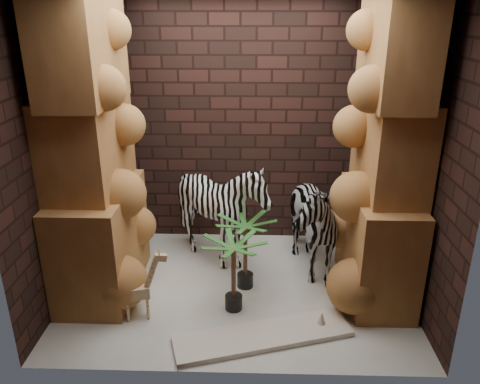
{
  "coord_description": "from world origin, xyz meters",
  "views": [
    {
      "loc": [
        0.16,
        -4.31,
        2.8
      ],
      "look_at": [
        0.03,
        0.15,
        1.04
      ],
      "focal_mm": 35.48,
      "sensor_mm": 36.0,
      "label": 1
    }
  ],
  "objects_px": {
    "giraffe_toy": "(136,286)",
    "palm_front": "(245,253)",
    "palm_back": "(234,275)",
    "zebra_left": "(222,216)",
    "zebra_right": "(304,212)",
    "surfboard": "(263,336)"
  },
  "relations": [
    {
      "from": "giraffe_toy",
      "to": "palm_front",
      "type": "xyz_separation_m",
      "value": [
        1.01,
        0.59,
        0.04
      ]
    },
    {
      "from": "zebra_left",
      "to": "surfboard",
      "type": "xyz_separation_m",
      "value": [
        0.46,
        -1.35,
        -0.56
      ]
    },
    {
      "from": "palm_back",
      "to": "surfboard",
      "type": "height_order",
      "value": "palm_back"
    },
    {
      "from": "giraffe_toy",
      "to": "palm_front",
      "type": "distance_m",
      "value": 1.17
    },
    {
      "from": "zebra_right",
      "to": "palm_front",
      "type": "height_order",
      "value": "zebra_right"
    },
    {
      "from": "palm_back",
      "to": "giraffe_toy",
      "type": "bearing_deg",
      "value": -168.7
    },
    {
      "from": "surfboard",
      "to": "zebra_left",
      "type": "bearing_deg",
      "value": 91.94
    },
    {
      "from": "zebra_right",
      "to": "surfboard",
      "type": "height_order",
      "value": "zebra_right"
    },
    {
      "from": "zebra_left",
      "to": "giraffe_toy",
      "type": "distance_m",
      "value": 1.33
    },
    {
      "from": "zebra_left",
      "to": "palm_back",
      "type": "relative_size",
      "value": 1.68
    },
    {
      "from": "zebra_right",
      "to": "zebra_left",
      "type": "bearing_deg",
      "value": 159.21
    },
    {
      "from": "giraffe_toy",
      "to": "palm_back",
      "type": "relative_size",
      "value": 0.94
    },
    {
      "from": "palm_front",
      "to": "surfboard",
      "type": "xyz_separation_m",
      "value": [
        0.18,
        -0.85,
        -0.38
      ]
    },
    {
      "from": "zebra_right",
      "to": "giraffe_toy",
      "type": "distance_m",
      "value": 1.94
    },
    {
      "from": "giraffe_toy",
      "to": "palm_front",
      "type": "height_order",
      "value": "palm_front"
    },
    {
      "from": "palm_back",
      "to": "palm_front",
      "type": "bearing_deg",
      "value": 75.37
    },
    {
      "from": "palm_front",
      "to": "palm_back",
      "type": "relative_size",
      "value": 1.05
    },
    {
      "from": "palm_front",
      "to": "surfboard",
      "type": "bearing_deg",
      "value": -78.01
    },
    {
      "from": "zebra_left",
      "to": "surfboard",
      "type": "distance_m",
      "value": 1.53
    },
    {
      "from": "zebra_right",
      "to": "zebra_left",
      "type": "relative_size",
      "value": 1.08
    },
    {
      "from": "zebra_left",
      "to": "palm_back",
      "type": "xyz_separation_m",
      "value": [
        0.17,
        -0.91,
        -0.2
      ]
    },
    {
      "from": "zebra_right",
      "to": "surfboard",
      "type": "bearing_deg",
      "value": -123.85
    }
  ]
}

